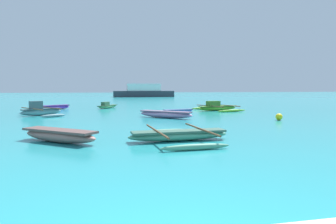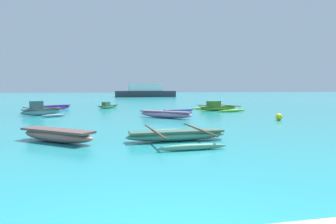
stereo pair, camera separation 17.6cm
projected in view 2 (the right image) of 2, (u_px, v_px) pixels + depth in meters
name	position (u px, v px, depth m)	size (l,w,h in m)	color
moored_boat_0	(177.00, 135.00, 10.95)	(3.80, 3.79, 0.43)	#4F9475
moored_boat_1	(56.00, 107.00, 26.60)	(2.48, 2.10, 0.40)	purple
moored_boat_2	(218.00, 107.00, 25.39)	(3.98, 4.47, 0.82)	#5EAF2C
moored_boat_3	(165.00, 114.00, 19.20)	(3.29, 3.01, 0.44)	#C78BB8
moored_boat_4	(57.00, 135.00, 10.69)	(3.02, 2.65, 0.46)	#99665E
moored_boat_5	(108.00, 106.00, 28.18)	(2.02, 2.76, 0.62)	#4D975A
moored_boat_6	(41.00, 111.00, 20.90)	(3.52, 4.04, 1.02)	slate
moored_boat_7	(178.00, 111.00, 22.80)	(2.58, 1.21, 0.30)	#698EE6
mooring_buoy_0	(279.00, 117.00, 17.77)	(0.40, 0.40, 0.40)	yellow
distant_ferry	(145.00, 92.00, 62.97)	(12.60, 2.77, 2.77)	#2D333D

